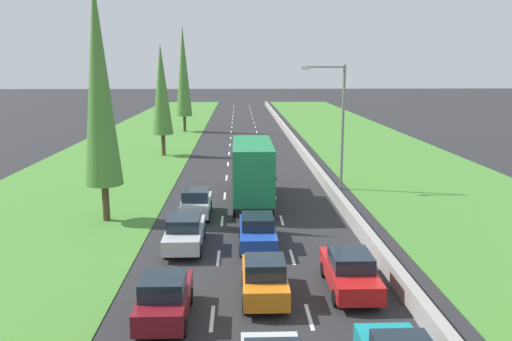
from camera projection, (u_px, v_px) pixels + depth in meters
ground_plane at (245, 141)px, 62.79m from camera, size 300.00×300.00×0.00m
grass_verge_left at (140, 142)px, 62.36m from camera, size 14.00×140.00×0.04m
grass_verge_right at (363, 140)px, 63.26m from camera, size 14.00×140.00×0.04m
median_barrier at (292, 138)px, 62.89m from camera, size 0.44×120.00×0.85m
lane_markings at (245, 141)px, 62.79m from camera, size 3.64×116.00×0.01m
orange_hatchback_centre_lane at (264, 278)px, 20.06m from camera, size 1.74×3.90×1.72m
blue_sedan_centre_lane at (257, 231)px, 25.95m from camera, size 1.82×4.50×1.64m
maroon_hatchback_left_lane at (164, 298)px, 18.36m from camera, size 1.74×3.90×1.72m
silver_sedan_left_lane at (185, 232)px, 25.77m from camera, size 1.82×4.50×1.64m
green_box_truck_centre_lane at (252, 171)px, 33.86m from camera, size 2.46×9.40×4.18m
white_hatchback_centre_lane at (247, 167)px, 42.42m from camera, size 1.74×3.90×1.72m
red_sedan_right_lane at (350, 271)px, 20.84m from camera, size 1.82×4.50×1.64m
silver_hatchback_left_lane at (196, 203)px, 31.13m from camera, size 1.74×3.90×1.72m
poplar_tree_second at (99, 83)px, 28.86m from camera, size 2.14×2.14×13.78m
poplar_tree_third at (162, 90)px, 51.34m from camera, size 2.08×2.08×11.14m
poplar_tree_fourth at (183, 71)px, 70.25m from camera, size 2.16×2.16×14.32m
street_light_mast at (338, 118)px, 37.23m from camera, size 3.20×0.28×9.00m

